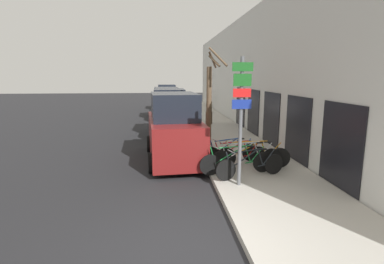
# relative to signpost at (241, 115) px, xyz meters

# --- Properties ---
(ground_plane) EXTENTS (80.00, 80.00, 0.00)m
(ground_plane) POSITION_rel_signpost_xyz_m (-1.63, 8.45, -2.08)
(ground_plane) COLOR black
(sidewalk_curb) EXTENTS (3.20, 32.00, 0.15)m
(sidewalk_curb) POSITION_rel_signpost_xyz_m (0.97, 11.25, -2.01)
(sidewalk_curb) COLOR #ADA89E
(sidewalk_curb) RESTS_ON ground
(building_facade) EXTENTS (0.23, 32.00, 6.50)m
(building_facade) POSITION_rel_signpost_xyz_m (2.72, 11.15, 1.14)
(building_facade) COLOR silver
(building_facade) RESTS_ON ground
(signpost) EXTENTS (0.54, 0.12, 3.42)m
(signpost) POSITION_rel_signpost_xyz_m (0.00, 0.00, 0.00)
(signpost) COLOR #595B60
(signpost) RESTS_ON sidewalk_curb
(bicycle_0) EXTENTS (2.17, 0.70, 0.86)m
(bicycle_0) POSITION_rel_signpost_xyz_m (0.49, 0.57, -1.56)
(bicycle_0) COLOR black
(bicycle_0) RESTS_ON sidewalk_curb
(bicycle_1) EXTENTS (2.31, 0.44, 0.89)m
(bicycle_1) POSITION_rel_signpost_xyz_m (0.17, 0.93, -1.55)
(bicycle_1) COLOR black
(bicycle_1) RESTS_ON sidewalk_curb
(bicycle_2) EXTENTS (2.28, 0.44, 0.92)m
(bicycle_2) POSITION_rel_signpost_xyz_m (0.58, 1.29, -1.54)
(bicycle_2) COLOR black
(bicycle_2) RESTS_ON sidewalk_curb
(bicycle_3) EXTENTS (2.39, 0.47, 0.90)m
(bicycle_3) POSITION_rel_signpost_xyz_m (0.85, 1.52, -1.55)
(bicycle_3) COLOR black
(bicycle_3) RESTS_ON sidewalk_curb
(bicycle_4) EXTENTS (2.11, 0.45, 0.85)m
(bicycle_4) POSITION_rel_signpost_xyz_m (0.38, 1.75, -1.57)
(bicycle_4) COLOR black
(bicycle_4) RESTS_ON sidewalk_curb
(bicycle_5) EXTENTS (2.09, 0.65, 0.86)m
(bicycle_5) POSITION_rel_signpost_xyz_m (0.25, 2.10, -1.56)
(bicycle_5) COLOR black
(bicycle_5) RESTS_ON sidewalk_curb
(parked_car_0) EXTENTS (2.16, 4.53, 2.49)m
(parked_car_0) POSITION_rel_signpost_xyz_m (-1.64, 3.11, -0.96)
(parked_car_0) COLOR maroon
(parked_car_0) RESTS_ON ground
(parked_car_1) EXTENTS (1.97, 4.51, 2.41)m
(parked_car_1) POSITION_rel_signpost_xyz_m (-1.68, 8.24, -1.00)
(parked_car_1) COLOR #51565B
(parked_car_1) RESTS_ON ground
(parked_car_2) EXTENTS (2.17, 4.66, 2.27)m
(parked_car_2) POSITION_rel_signpost_xyz_m (-1.79, 14.39, -1.06)
(parked_car_2) COLOR silver
(parked_car_2) RESTS_ON ground
(parked_car_3) EXTENTS (2.00, 4.66, 2.30)m
(parked_car_3) POSITION_rel_signpost_xyz_m (-1.67, 20.21, -1.05)
(parked_car_3) COLOR #B2B7BC
(parked_car_3) RESTS_ON ground
(pedestrian_near) EXTENTS (0.41, 0.35, 1.58)m
(pedestrian_near) POSITION_rel_signpost_xyz_m (0.80, 10.56, -1.02)
(pedestrian_near) COLOR #4C3D2D
(pedestrian_near) RESTS_ON sidewalk_curb
(street_tree) EXTENTS (0.68, 2.03, 4.10)m
(street_tree) POSITION_rel_signpost_xyz_m (-0.05, 4.92, -0.00)
(street_tree) COLOR brown
(street_tree) RESTS_ON sidewalk_curb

